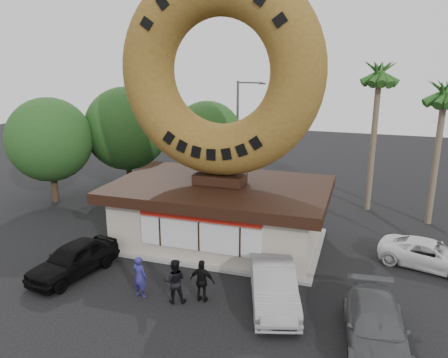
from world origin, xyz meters
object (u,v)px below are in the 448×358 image
person_right (202,281)px  car_silver (274,285)px  giant_donut (220,72)px  car_white (430,254)px  street_lamp (239,130)px  car_grey (376,327)px  donut_shop (220,211)px  person_center (175,281)px  car_black (73,259)px  person_left (140,277)px

person_right → car_silver: person_right is taller
giant_donut → car_white: (10.38, 0.34, -8.31)m
street_lamp → car_grey: bearing=-59.7°
donut_shop → car_grey: donut_shop is taller
street_lamp → person_center: (2.03, -16.24, -3.55)m
car_black → car_grey: size_ratio=0.91×
person_center → car_black: 5.39m
person_right → person_center: bearing=21.2°
person_left → person_center: (1.55, 0.07, 0.03)m
street_lamp → donut_shop: bearing=-79.5°
car_grey → car_silver: bearing=152.9°
street_lamp → car_black: size_ratio=1.77×
giant_donut → car_grey: (7.88, -6.64, -8.22)m
person_right → car_grey: (6.68, -0.80, -0.18)m
person_right → car_white: bearing=-145.8°
person_left → person_center: person_center is taller
person_center → street_lamp: bearing=-102.9°
person_center → car_black: (-5.35, 0.68, -0.17)m
person_center → car_silver: (3.82, 1.12, -0.13)m
person_left → person_right: person_right is taller
car_white → street_lamp: bearing=66.8°
person_right → car_silver: 2.89m
car_white → car_black: bearing=125.8°
giant_donut → person_center: size_ratio=5.51×
donut_shop → car_white: (10.38, 0.36, -1.13)m
donut_shop → person_left: (-1.38, -6.29, -0.86)m
donut_shop → person_left: size_ratio=6.21×
donut_shop → person_right: donut_shop is taller
person_left → car_black: 3.87m
giant_donut → car_black: size_ratio=2.28×
donut_shop → car_black: size_ratio=2.48×
person_center → car_white: bearing=-167.2°
donut_shop → car_grey: 10.35m
donut_shop → person_center: 6.28m
car_black → street_lamp: bearing=90.0°
person_left → person_center: bearing=-169.8°
street_lamp → car_white: street_lamp is taller
donut_shop → person_left: bearing=-102.4°
street_lamp → car_grey: (9.74, -16.64, -3.76)m
car_grey → person_center: bearing=171.4°
car_silver → car_white: (6.38, 5.45, -0.17)m
person_left → person_right: 2.63m
giant_donut → person_center: bearing=-88.4°
giant_donut → car_grey: 13.19m
street_lamp → car_black: street_lamp is taller
car_grey → person_right: bearing=167.6°
person_center → car_silver: 3.99m
donut_shop → street_lamp: bearing=100.5°
donut_shop → car_black: bearing=-133.1°
person_center → car_white: size_ratio=0.41×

